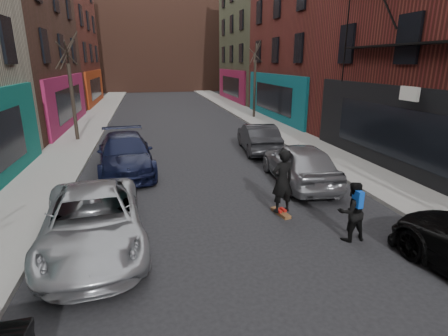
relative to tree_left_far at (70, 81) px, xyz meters
name	(u,v)px	position (x,y,z in m)	size (l,w,h in m)	color
sidewalk_left	(101,112)	(-0.05, 12.00, -3.31)	(2.50, 84.00, 0.13)	gray
sidewalk_right	(236,108)	(12.45, 12.00, -3.31)	(2.50, 84.00, 0.13)	gray
building_far	(157,44)	(6.20, 38.00, 3.62)	(40.00, 10.00, 14.00)	#47281E
tree_left_far	(70,81)	(0.00, 0.00, 0.00)	(2.00, 2.00, 6.50)	black
tree_right_far	(255,73)	(12.40, 6.00, 0.15)	(2.00, 2.00, 6.80)	black
parked_left_far	(93,220)	(2.53, -12.74, -2.68)	(2.34, 5.07, 1.41)	#95979D
parked_left_end	(125,154)	(3.00, -6.48, -2.62)	(2.14, 5.26, 1.53)	black
parked_right_far	(299,163)	(9.40, -9.42, -2.59)	(1.86, 4.63, 1.58)	gray
parked_right_end	(258,138)	(9.40, -4.43, -2.67)	(1.51, 4.33, 1.43)	black
skateboard	(281,213)	(7.72, -11.94, -3.33)	(0.22, 0.80, 0.10)	brown
skateboarder	(282,181)	(7.72, -11.94, -2.32)	(0.70, 0.46, 1.92)	black
pedestrian	(352,211)	(8.87, -13.77, -2.59)	(0.77, 0.64, 1.56)	black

